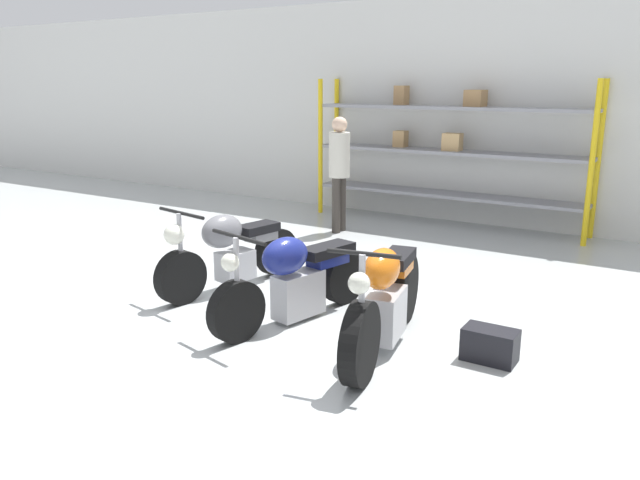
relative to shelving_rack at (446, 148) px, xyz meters
name	(u,v)px	position (x,y,z in m)	size (l,w,h in m)	color
ground_plane	(299,316)	(0.31, -4.72, -1.24)	(30.00, 30.00, 0.00)	#B2B7B7
back_wall	(474,112)	(0.31, 0.36, 0.56)	(30.00, 0.08, 3.60)	silver
shelving_rack	(446,148)	(0.00, 0.00, 0.00)	(4.49, 0.63, 2.31)	yellow
motorcycle_grey	(230,251)	(-0.82, -4.39, -0.81)	(0.74, 1.94, 0.98)	black
motorcycle_blue	(295,279)	(0.34, -4.81, -0.82)	(0.79, 1.97, 0.98)	black
motorcycle_orange	(385,300)	(1.37, -4.96, -0.80)	(0.67, 2.06, 1.05)	black
person_browsing	(339,165)	(-1.17, -1.37, -0.20)	(0.33, 0.33, 1.76)	#38332D
toolbox	(490,345)	(2.23, -4.71, -1.10)	(0.44, 0.26, 0.28)	black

